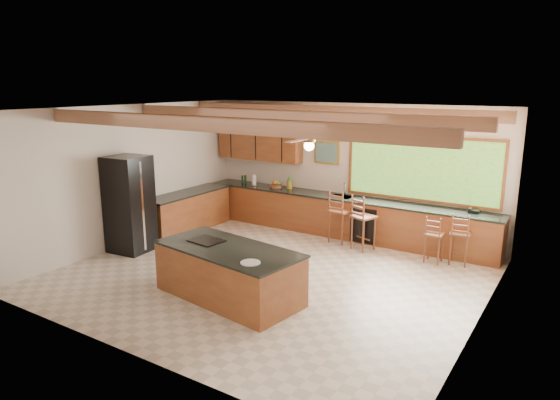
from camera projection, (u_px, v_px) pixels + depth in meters
The scene contains 9 objects.
ground at pixel (270, 275), 9.15m from camera, with size 7.20×7.20×0.00m, color beige.
room_shell at pixel (282, 150), 9.27m from camera, with size 7.27×6.54×3.02m.
counter_run at pixel (301, 215), 11.54m from camera, with size 7.12×3.10×1.26m.
island at pixel (229, 273), 8.11m from camera, with size 2.60×1.49×0.87m.
refrigerator at pixel (129, 204), 10.28m from camera, with size 0.85×0.83×2.00m.
bar_stool_a at pixel (363, 218), 10.35m from camera, with size 0.55×0.55×1.19m.
bar_stool_b at pixel (339, 212), 10.84m from camera, with size 0.46×0.46×1.17m.
bar_stool_c at pixel (434, 235), 9.65m from camera, with size 0.34×0.34×0.94m.
bar_stool_d at pixel (460, 235), 9.53m from camera, with size 0.40×0.40×1.03m.
Camera 1 is at (4.78, -7.14, 3.44)m, focal length 32.00 mm.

